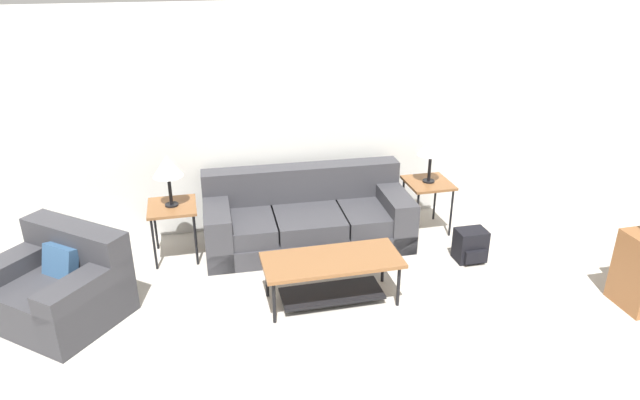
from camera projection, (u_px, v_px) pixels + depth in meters
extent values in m
cube|color=silver|center=(301.00, 118.00, 6.56)|extent=(9.13, 0.06, 2.60)
cube|color=#38383D|center=(308.00, 235.00, 6.47)|extent=(2.30, 1.04, 0.22)
cube|color=#38383D|center=(240.00, 225.00, 6.23)|extent=(0.77, 0.90, 0.20)
cube|color=#38383D|center=(308.00, 219.00, 6.36)|extent=(0.77, 0.90, 0.20)
cube|color=#38383D|center=(373.00, 214.00, 6.50)|extent=(0.77, 0.90, 0.20)
cube|color=#38383D|center=(302.00, 182.00, 6.58)|extent=(2.28, 0.33, 0.40)
cube|color=#38383D|center=(218.00, 229.00, 6.21)|extent=(0.31, 0.98, 0.58)
cube|color=#38383D|center=(392.00, 214.00, 6.58)|extent=(0.31, 0.98, 0.58)
cube|color=#38383D|center=(56.00, 299.00, 5.14)|extent=(1.42, 1.39, 0.40)
cube|color=#38383D|center=(76.00, 245.00, 5.23)|extent=(1.01, 0.91, 0.40)
cube|color=#38383D|center=(23.00, 280.00, 5.28)|extent=(0.77, 0.85, 0.56)
cube|color=#38383D|center=(89.00, 303.00, 4.93)|extent=(0.77, 0.85, 0.56)
cube|color=#33567F|center=(60.00, 264.00, 5.11)|extent=(0.38, 0.36, 0.36)
cube|color=brown|center=(332.00, 260.00, 5.29)|extent=(1.29, 0.56, 0.04)
cylinder|color=black|center=(274.00, 302.00, 5.06)|extent=(0.03, 0.03, 0.42)
cylinder|color=black|center=(398.00, 286.00, 5.31)|extent=(0.03, 0.03, 0.42)
cylinder|color=black|center=(267.00, 277.00, 5.45)|extent=(0.03, 0.03, 0.42)
cylinder|color=black|center=(383.00, 263.00, 5.70)|extent=(0.03, 0.03, 0.42)
cube|color=black|center=(332.00, 293.00, 5.43)|extent=(0.97, 0.39, 0.02)
cube|color=brown|center=(172.00, 207.00, 6.01)|extent=(0.50, 0.54, 0.03)
cylinder|color=black|center=(154.00, 244.00, 5.89)|extent=(0.03, 0.03, 0.58)
cylinder|color=black|center=(196.00, 240.00, 5.98)|extent=(0.03, 0.03, 0.58)
cylinder|color=black|center=(155.00, 225.00, 6.29)|extent=(0.03, 0.03, 0.58)
cylinder|color=black|center=(194.00, 222.00, 6.38)|extent=(0.03, 0.03, 0.58)
cube|color=brown|center=(428.00, 183.00, 6.62)|extent=(0.50, 0.54, 0.03)
cylinder|color=black|center=(417.00, 217.00, 6.50)|extent=(0.03, 0.03, 0.58)
cylinder|color=black|center=(451.00, 213.00, 6.59)|extent=(0.03, 0.03, 0.58)
cylinder|color=black|center=(403.00, 201.00, 6.91)|extent=(0.03, 0.03, 0.58)
cylinder|color=black|center=(435.00, 198.00, 6.99)|extent=(0.03, 0.03, 0.58)
cylinder|color=black|center=(172.00, 205.00, 6.00)|extent=(0.14, 0.14, 0.02)
cylinder|color=black|center=(170.00, 190.00, 5.93)|extent=(0.04, 0.04, 0.32)
cone|color=white|center=(167.00, 166.00, 5.83)|extent=(0.31, 0.31, 0.22)
cylinder|color=black|center=(429.00, 181.00, 6.61)|extent=(0.14, 0.14, 0.02)
cylinder|color=black|center=(430.00, 167.00, 6.55)|extent=(0.04, 0.04, 0.32)
cone|color=white|center=(431.00, 145.00, 6.44)|extent=(0.31, 0.31, 0.22)
cube|color=black|center=(470.00, 245.00, 6.12)|extent=(0.32, 0.23, 0.35)
cube|color=black|center=(476.00, 257.00, 6.02)|extent=(0.24, 0.05, 0.14)
cylinder|color=black|center=(457.00, 239.00, 6.21)|extent=(0.02, 0.02, 0.26)
cylinder|color=black|center=(472.00, 237.00, 6.25)|extent=(0.02, 0.02, 0.26)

